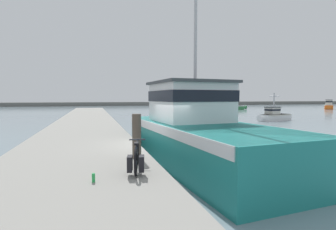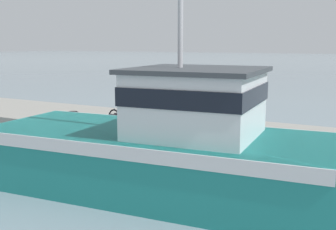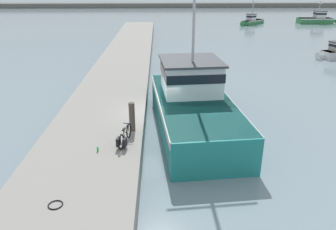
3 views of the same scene
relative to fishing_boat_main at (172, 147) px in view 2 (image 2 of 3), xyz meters
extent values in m
plane|color=gray|center=(-1.94, -0.20, -1.34)|extent=(320.00, 320.00, 0.00)
cube|color=gray|center=(-4.88, -0.20, -0.88)|extent=(4.62, 80.00, 0.93)
cube|color=teal|center=(0.05, -0.53, -0.48)|extent=(4.55, 10.07, 1.73)
cube|color=silver|center=(0.05, -0.53, 0.21)|extent=(4.60, 9.88, 0.35)
cube|color=silver|center=(-0.06, 0.69, 1.22)|extent=(3.22, 3.37, 1.68)
cube|color=black|center=(-0.06, 0.69, 1.52)|extent=(3.28, 3.43, 0.47)
cube|color=#3D4247|center=(-0.06, 0.69, 2.12)|extent=(3.48, 3.63, 0.12)
torus|color=black|center=(-3.39, -4.41, -0.08)|extent=(0.19, 0.66, 0.66)
torus|color=black|center=(-3.16, -3.32, -0.08)|extent=(0.19, 0.66, 0.66)
cylinder|color=#232833|center=(-3.35, -4.23, -0.16)|extent=(0.11, 0.37, 0.18)
cylinder|color=#232833|center=(-3.30, -4.00, 0.01)|extent=(0.07, 0.15, 0.50)
cylinder|color=#232833|center=(-3.34, -4.17, 0.09)|extent=(0.14, 0.49, 0.38)
cylinder|color=#232833|center=(-3.24, -3.72, 0.01)|extent=(0.18, 0.70, 0.51)
cylinder|color=#232833|center=(-3.23, -3.66, 0.25)|extent=(0.15, 0.57, 0.05)
cylinder|color=#232833|center=(-3.17, -3.35, 0.08)|extent=(0.06, 0.11, 0.34)
cylinder|color=#232833|center=(-3.17, -3.39, 0.30)|extent=(0.44, 0.13, 0.04)
cube|color=black|center=(-3.30, -3.97, 0.29)|extent=(0.15, 0.26, 0.05)
cube|color=black|center=(-3.52, -4.33, -0.12)|extent=(0.18, 0.34, 0.36)
cube|color=black|center=(-3.24, -4.39, -0.12)|extent=(0.18, 0.34, 0.36)
cylinder|color=#51473D|center=(-3.06, -2.57, 0.27)|extent=(0.27, 0.27, 1.37)
torus|color=black|center=(-5.09, -8.06, -0.40)|extent=(0.47, 0.47, 0.04)
cylinder|color=green|center=(-4.35, -4.57, -0.32)|extent=(0.07, 0.07, 0.20)
camera|label=1|loc=(-4.34, -10.47, 1.45)|focal=28.00mm
camera|label=2|loc=(9.97, 5.32, 2.83)|focal=45.00mm
camera|label=3|loc=(-1.80, -16.56, 6.14)|focal=35.00mm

